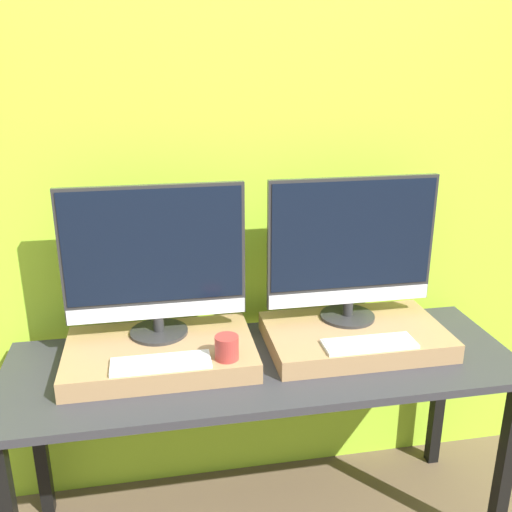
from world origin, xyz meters
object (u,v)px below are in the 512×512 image
(mug, at_px, (227,348))
(keyboard_right, at_px, (369,343))
(keyboard_left, at_px, (161,363))
(monitor_right, at_px, (351,247))
(monitor_left, at_px, (155,259))

(mug, xyz_separation_m, keyboard_right, (0.52, 0.00, -0.03))
(keyboard_left, xyz_separation_m, monitor_right, (0.74, 0.24, 0.29))
(monitor_left, relative_size, keyboard_left, 1.95)
(monitor_right, xyz_separation_m, keyboard_right, (0.00, -0.24, -0.29))
(monitor_left, xyz_separation_m, mug, (0.22, -0.24, -0.25))
(monitor_left, bearing_deg, keyboard_left, -90.00)
(monitor_left, height_order, keyboard_left, monitor_left)
(monitor_right, relative_size, keyboard_right, 1.95)
(mug, relative_size, keyboard_right, 0.25)
(mug, distance_m, monitor_right, 0.62)
(mug, bearing_deg, monitor_left, 133.53)
(mug, bearing_deg, keyboard_right, 0.00)
(keyboard_left, relative_size, monitor_right, 0.51)
(monitor_left, xyz_separation_m, keyboard_right, (0.74, -0.24, -0.29))
(monitor_right, bearing_deg, keyboard_left, -162.35)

